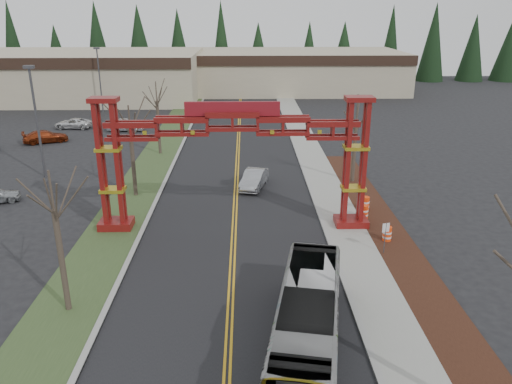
{
  "coord_description": "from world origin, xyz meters",
  "views": [
    {
      "loc": [
        0.83,
        -13.23,
        14.0
      ],
      "look_at": [
        1.45,
        15.97,
        3.3
      ],
      "focal_mm": 35.0,
      "sensor_mm": 36.0,
      "label": 1
    }
  ],
  "objects_px": {
    "parked_car_far_a": "(125,125)",
    "barrel_south": "(387,234)",
    "bare_tree_median_mid": "(130,133)",
    "bare_tree_median_near": "(54,211)",
    "light_pole_near": "(36,114)",
    "light_pole_far": "(99,75)",
    "bare_tree_right_far": "(356,120)",
    "parked_car_mid_a": "(45,137)",
    "silver_sedan": "(254,179)",
    "transit_bus": "(308,322)",
    "parked_car_far_b": "(73,123)",
    "bare_tree_median_far": "(157,101)",
    "street_sign": "(385,232)",
    "retail_building_west": "(60,75)",
    "barrel_north": "(365,204)",
    "gateway_arch": "(233,142)",
    "barrel_mid": "(364,212)",
    "retail_building_east": "(295,71)"
  },
  "relations": [
    {
      "from": "retail_building_west",
      "to": "bare_tree_median_far",
      "type": "distance_m",
      "value": 41.6
    },
    {
      "from": "parked_car_mid_a",
      "to": "bare_tree_median_far",
      "type": "relative_size",
      "value": 0.65
    },
    {
      "from": "bare_tree_median_mid",
      "to": "barrel_south",
      "type": "height_order",
      "value": "bare_tree_median_mid"
    },
    {
      "from": "bare_tree_median_mid",
      "to": "bare_tree_right_far",
      "type": "height_order",
      "value": "bare_tree_right_far"
    },
    {
      "from": "bare_tree_median_near",
      "to": "barrel_south",
      "type": "height_order",
      "value": "bare_tree_median_near"
    },
    {
      "from": "parked_car_far_a",
      "to": "parked_car_far_b",
      "type": "relative_size",
      "value": 0.97
    },
    {
      "from": "gateway_arch",
      "to": "silver_sedan",
      "type": "bearing_deg",
      "value": 79.54
    },
    {
      "from": "parked_car_far_b",
      "to": "light_pole_far",
      "type": "distance_m",
      "value": 11.73
    },
    {
      "from": "transit_bus",
      "to": "parked_car_far_b",
      "type": "relative_size",
      "value": 2.38
    },
    {
      "from": "gateway_arch",
      "to": "bare_tree_median_mid",
      "type": "height_order",
      "value": "gateway_arch"
    },
    {
      "from": "light_pole_near",
      "to": "barrel_south",
      "type": "height_order",
      "value": "light_pole_near"
    },
    {
      "from": "barrel_mid",
      "to": "bare_tree_median_near",
      "type": "bearing_deg",
      "value": -147.36
    },
    {
      "from": "barrel_south",
      "to": "retail_building_west",
      "type": "bearing_deg",
      "value": 125.19
    },
    {
      "from": "bare_tree_median_near",
      "to": "light_pole_near",
      "type": "xyz_separation_m",
      "value": [
        -9.06,
        21.19,
        0.29
      ]
    },
    {
      "from": "transit_bus",
      "to": "parked_car_far_b",
      "type": "bearing_deg",
      "value": 129.61
    },
    {
      "from": "retail_building_west",
      "to": "silver_sedan",
      "type": "distance_m",
      "value": 55.69
    },
    {
      "from": "transit_bus",
      "to": "light_pole_far",
      "type": "xyz_separation_m",
      "value": [
        -23.34,
        54.72,
        3.75
      ]
    },
    {
      "from": "transit_bus",
      "to": "parked_car_far_b",
      "type": "height_order",
      "value": "transit_bus"
    },
    {
      "from": "transit_bus",
      "to": "parked_car_far_b",
      "type": "distance_m",
      "value": 50.19
    },
    {
      "from": "parked_car_mid_a",
      "to": "bare_tree_median_far",
      "type": "distance_m",
      "value": 15.18
    },
    {
      "from": "bare_tree_median_mid",
      "to": "bare_tree_right_far",
      "type": "bearing_deg",
      "value": 9.22
    },
    {
      "from": "parked_car_far_a",
      "to": "barrel_south",
      "type": "relative_size",
      "value": 4.14
    },
    {
      "from": "silver_sedan",
      "to": "parked_car_far_b",
      "type": "xyz_separation_m",
      "value": [
        -22.27,
        22.6,
        -0.11
      ]
    },
    {
      "from": "parked_car_far_b",
      "to": "bare_tree_median_near",
      "type": "relative_size",
      "value": 0.62
    },
    {
      "from": "parked_car_mid_a",
      "to": "street_sign",
      "type": "height_order",
      "value": "street_sign"
    },
    {
      "from": "parked_car_mid_a",
      "to": "bare_tree_right_far",
      "type": "distance_m",
      "value": 34.98
    },
    {
      "from": "parked_car_mid_a",
      "to": "silver_sedan",
      "type": "bearing_deg",
      "value": -147.7
    },
    {
      "from": "parked_car_far_a",
      "to": "light_pole_far",
      "type": "xyz_separation_m",
      "value": [
        -6.06,
        12.37,
        4.52
      ]
    },
    {
      "from": "retail_building_west",
      "to": "light_pole_near",
      "type": "relative_size",
      "value": 4.75
    },
    {
      "from": "gateway_arch",
      "to": "light_pole_near",
      "type": "xyz_separation_m",
      "value": [
        -17.06,
        11.36,
        -0.38
      ]
    },
    {
      "from": "silver_sedan",
      "to": "bare_tree_right_far",
      "type": "relative_size",
      "value": 0.59
    },
    {
      "from": "bare_tree_median_far",
      "to": "light_pole_far",
      "type": "xyz_separation_m",
      "value": [
        -11.93,
        22.79,
        -0.18
      ]
    },
    {
      "from": "gateway_arch",
      "to": "bare_tree_median_mid",
      "type": "relative_size",
      "value": 2.51
    },
    {
      "from": "parked_car_far_a",
      "to": "parked_car_far_b",
      "type": "bearing_deg",
      "value": 77.28
    },
    {
      "from": "bare_tree_right_far",
      "to": "light_pole_near",
      "type": "relative_size",
      "value": 0.78
    },
    {
      "from": "parked_car_mid_a",
      "to": "bare_tree_median_near",
      "type": "xyz_separation_m",
      "value": [
        13.55,
        -33.46,
        4.62
      ]
    },
    {
      "from": "silver_sedan",
      "to": "bare_tree_median_near",
      "type": "bearing_deg",
      "value": -103.34
    },
    {
      "from": "light_pole_near",
      "to": "light_pole_far",
      "type": "bearing_deg",
      "value": 95.45
    },
    {
      "from": "street_sign",
      "to": "barrel_north",
      "type": "distance_m",
      "value": 7.02
    },
    {
      "from": "parked_car_mid_a",
      "to": "parked_car_far_a",
      "type": "distance_m",
      "value": 9.43
    },
    {
      "from": "parked_car_far_b",
      "to": "light_pole_near",
      "type": "relative_size",
      "value": 0.47
    },
    {
      "from": "retail_building_east",
      "to": "parked_car_far_a",
      "type": "xyz_separation_m",
      "value": [
        -23.87,
        -32.85,
        -2.79
      ]
    },
    {
      "from": "bare_tree_median_mid",
      "to": "light_pole_far",
      "type": "xyz_separation_m",
      "value": [
        -11.93,
        35.1,
        0.1
      ]
    },
    {
      "from": "retail_building_east",
      "to": "silver_sedan",
      "type": "distance_m",
      "value": 54.56
    },
    {
      "from": "retail_building_west",
      "to": "parked_car_far_a",
      "type": "bearing_deg",
      "value": -57.01
    },
    {
      "from": "retail_building_west",
      "to": "bare_tree_median_far",
      "type": "height_order",
      "value": "retail_building_west"
    },
    {
      "from": "bare_tree_right_far",
      "to": "transit_bus",
      "type": "bearing_deg",
      "value": -106.29
    },
    {
      "from": "parked_car_far_a",
      "to": "retail_building_west",
      "type": "bearing_deg",
      "value": 33.44
    },
    {
      "from": "bare_tree_median_far",
      "to": "bare_tree_right_far",
      "type": "height_order",
      "value": "bare_tree_right_far"
    },
    {
      "from": "bare_tree_right_far",
      "to": "light_pole_far",
      "type": "relative_size",
      "value": 0.83
    }
  ]
}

